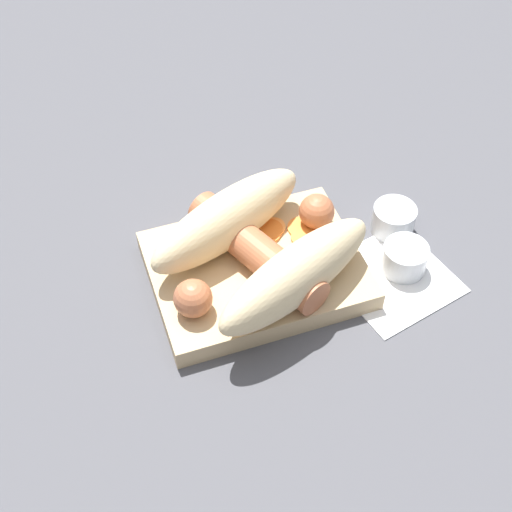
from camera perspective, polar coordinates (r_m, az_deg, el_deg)
The scene contains 8 objects.
ground_plane at distance 0.70m, azimuth 0.00°, elevation -1.73°, with size 3.00×3.00×0.00m, color #4C4C51.
food_tray at distance 0.69m, azimuth 0.00°, elevation -1.15°, with size 0.20×0.15×0.02m.
bread_roll at distance 0.66m, azimuth 0.36°, elevation 0.80°, with size 0.22×0.20×0.06m.
sausage at distance 0.67m, azimuth 0.17°, elevation 0.28°, with size 0.18×0.16×0.04m.
pickled_veggies at distance 0.71m, azimuth 2.27°, elevation 1.99°, with size 0.07×0.06×0.00m.
napkin at distance 0.71m, azimuth 10.87°, elevation -1.69°, with size 0.13×0.13×0.00m.
condiment_cup_near at distance 0.71m, azimuth 11.77°, elevation -0.29°, with size 0.04×0.04×0.03m.
condiment_cup_far at distance 0.74m, azimuth 10.92°, elevation 2.79°, with size 0.04×0.04×0.03m.
Camera 1 is at (0.14, 0.42, 0.54)m, focal length 50.00 mm.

